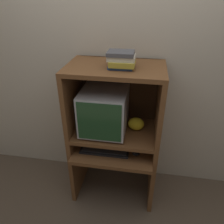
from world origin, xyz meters
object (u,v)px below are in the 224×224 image
at_px(keyboard, 105,150).
at_px(book_stack, 121,60).
at_px(snack_bag, 136,124).
at_px(mouse, 136,153).
at_px(crt_monitor, 104,110).

xyz_separation_m(keyboard, book_stack, (0.13, 0.08, 0.86)).
relative_size(keyboard, snack_bag, 3.02).
relative_size(mouse, snack_bag, 0.46).
bearing_deg(crt_monitor, mouse, -22.38).
height_order(crt_monitor, snack_bag, crt_monitor).
bearing_deg(book_stack, mouse, -28.83).
height_order(keyboard, mouse, mouse).
bearing_deg(snack_bag, keyboard, -149.26).
xyz_separation_m(crt_monitor, mouse, (0.32, -0.13, -0.36)).
distance_m(crt_monitor, keyboard, 0.39).
relative_size(crt_monitor, mouse, 6.53).
bearing_deg(keyboard, crt_monitor, 100.03).
xyz_separation_m(keyboard, snack_bag, (0.28, 0.16, 0.22)).
distance_m(crt_monitor, snack_bag, 0.34).
height_order(keyboard, book_stack, book_stack).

